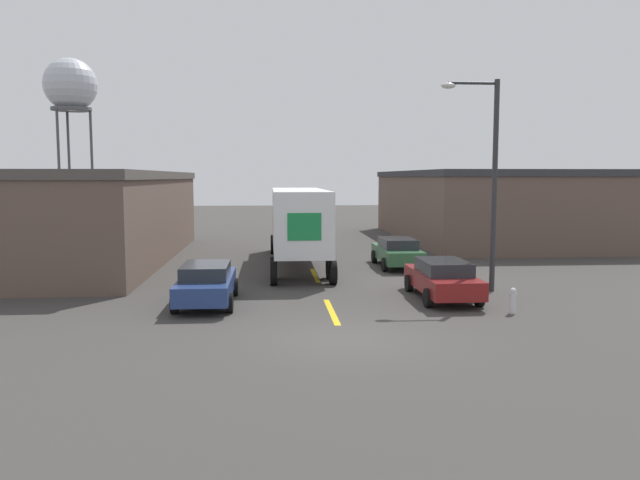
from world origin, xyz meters
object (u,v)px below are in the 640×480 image
(semi_truck, at_px, (297,219))
(parked_car_left_near, at_px, (206,283))
(street_lamp, at_px, (488,171))
(parked_car_right_near, at_px, (442,278))
(water_tower, at_px, (70,87))
(parked_car_right_mid, at_px, (397,252))
(fire_hydrant, at_px, (513,301))

(semi_truck, xyz_separation_m, parked_car_left_near, (-3.55, -9.39, -1.54))
(semi_truck, xyz_separation_m, street_lamp, (6.88, -7.76, 2.32))
(parked_car_right_near, height_order, water_tower, water_tower)
(semi_truck, bearing_deg, parked_car_right_mid, -12.63)
(parked_car_right_mid, xyz_separation_m, water_tower, (-27.07, 39.15, 13.11))
(semi_truck, distance_m, parked_car_right_near, 10.41)
(parked_car_left_near, xyz_separation_m, water_tower, (-18.71, 47.45, 13.11))
(parked_car_right_near, bearing_deg, street_lamp, 33.07)
(water_tower, bearing_deg, parked_car_left_near, -68.49)
(semi_truck, bearing_deg, fire_hydrant, -61.15)
(parked_car_left_near, bearing_deg, water_tower, 111.51)
(semi_truck, relative_size, parked_car_left_near, 2.82)
(parked_car_left_near, height_order, street_lamp, street_lamp)
(parked_car_left_near, relative_size, fire_hydrant, 5.64)
(street_lamp, distance_m, fire_hydrant, 5.76)
(parked_car_left_near, distance_m, parked_car_right_near, 8.37)
(parked_car_right_near, height_order, parked_car_right_mid, same)
(parked_car_right_mid, xyz_separation_m, fire_hydrant, (1.59, -10.59, -0.34))
(parked_car_left_near, relative_size, street_lamp, 0.59)
(semi_truck, xyz_separation_m, fire_hydrant, (6.40, -11.68, -1.87))
(parked_car_right_mid, distance_m, fire_hydrant, 10.72)
(parked_car_right_mid, bearing_deg, fire_hydrant, -81.47)
(parked_car_left_near, distance_m, street_lamp, 11.24)
(parked_car_right_mid, relative_size, fire_hydrant, 5.64)
(semi_truck, relative_size, fire_hydrant, 15.90)
(parked_car_left_near, bearing_deg, fire_hydrant, -12.95)
(parked_car_left_near, relative_size, parked_car_right_near, 1.00)
(water_tower, distance_m, street_lamp, 55.08)
(parked_car_left_near, relative_size, parked_car_right_mid, 1.00)
(parked_car_right_near, height_order, street_lamp, street_lamp)
(semi_truck, distance_m, parked_car_right_mid, 5.17)
(semi_truck, bearing_deg, parked_car_right_near, -62.02)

